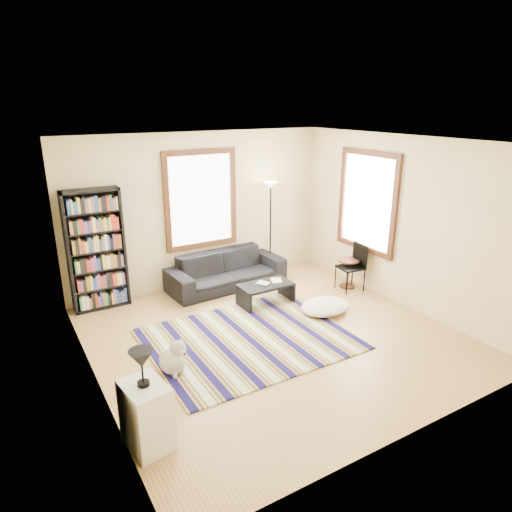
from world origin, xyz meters
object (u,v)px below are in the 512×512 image
bookshelf (96,250)px  floor_lamp (270,230)px  folding_chair (350,267)px  coffee_table (266,294)px  floor_cushion (325,306)px  side_table (348,273)px  sofa (227,270)px  white_cabinet (146,416)px  dog (172,354)px

bookshelf → floor_lamp: size_ratio=1.08×
bookshelf → folding_chair: bookshelf is taller
coffee_table → folding_chair: folding_chair is taller
floor_cushion → side_table: 1.25m
sofa → white_cabinet: size_ratio=3.14×
folding_chair → white_cabinet: folding_chair is taller
bookshelf → floor_lamp: (3.24, -0.17, -0.07)m
floor_cushion → floor_lamp: floor_lamp is taller
bookshelf → coffee_table: 2.88m
floor_lamp → dog: floor_lamp is taller
sofa → dog: sofa is taller
sofa → dog: bearing=-134.4°
floor_cushion → dog: dog is taller
folding_chair → side_table: bearing=72.3°
floor_lamp → folding_chair: 1.70m
white_cabinet → dog: 1.31m
sofa → dog: 2.91m
sofa → coffee_table: (0.22, -1.03, -0.14)m
coffee_table → side_table: size_ratio=1.67×
white_cabinet → floor_cushion: bearing=14.8°
side_table → bookshelf: bearing=160.8°
bookshelf → folding_chair: bearing=-20.8°
floor_lamp → folding_chair: size_ratio=2.16×
coffee_table → bookshelf: bearing=152.0°
side_table → folding_chair: folding_chair is taller
sofa → white_cabinet: 4.20m
white_cabinet → dog: bearing=50.2°
floor_lamp → dog: 3.78m
white_cabinet → floor_lamp: bearing=34.9°
floor_cushion → floor_lamp: size_ratio=0.46×
floor_lamp → folding_chair: floor_lamp is taller
coffee_table → sofa: bearing=102.1°
sofa → floor_cushion: (0.87, -1.82, -0.21)m
bookshelf → floor_cushion: 3.84m
side_table → floor_cushion: bearing=-148.2°
bookshelf → dog: size_ratio=3.93×
floor_lamp → dog: bearing=-141.7°
white_cabinet → dog: white_cabinet is taller
folding_chair → dog: folding_chair is taller
sofa → floor_cushion: bearing=-68.0°
floor_cushion → white_cabinet: white_cabinet is taller
sofa → folding_chair: folding_chair is taller
side_table → folding_chair: (-0.05, -0.11, 0.16)m
folding_chair → white_cabinet: 4.89m
floor_lamp → white_cabinet: 5.00m
sofa → white_cabinet: white_cabinet is taller
white_cabinet → dog: size_ratio=1.38×
bookshelf → coffee_table: bearing=-28.0°
side_table → sofa: bearing=148.7°
bookshelf → folding_chair: (4.09, -1.55, -0.57)m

